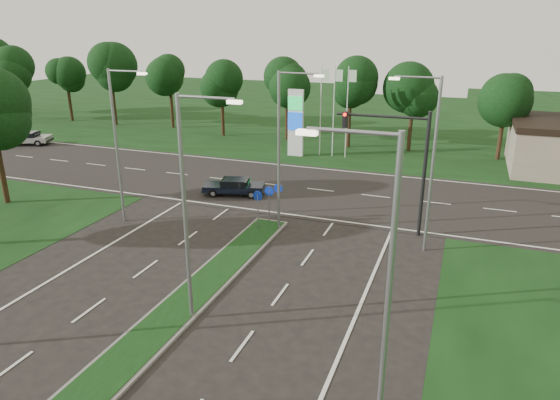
% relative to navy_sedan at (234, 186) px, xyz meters
% --- Properties ---
extents(verge_far, '(160.00, 50.00, 0.02)m').
position_rel_navy_sedan_xyz_m(verge_far, '(4.38, 34.12, -0.62)').
color(verge_far, black).
rests_on(verge_far, ground).
extents(cross_road, '(160.00, 12.00, 0.02)m').
position_rel_navy_sedan_xyz_m(cross_road, '(4.38, 3.12, -0.62)').
color(cross_road, black).
rests_on(cross_road, ground).
extents(median_kerb, '(2.00, 26.00, 0.12)m').
position_rel_navy_sedan_xyz_m(median_kerb, '(4.38, -16.88, -0.56)').
color(median_kerb, slate).
rests_on(median_kerb, ground).
extents(streetlight_median_near, '(2.53, 0.22, 9.00)m').
position_rel_navy_sedan_xyz_m(streetlight_median_near, '(5.38, -14.88, 4.46)').
color(streetlight_median_near, gray).
rests_on(streetlight_median_near, ground).
extents(streetlight_median_far, '(2.53, 0.22, 9.00)m').
position_rel_navy_sedan_xyz_m(streetlight_median_far, '(5.38, -4.88, 4.46)').
color(streetlight_median_far, gray).
rests_on(streetlight_median_far, ground).
extents(streetlight_left_far, '(2.53, 0.22, 9.00)m').
position_rel_navy_sedan_xyz_m(streetlight_left_far, '(-3.92, -6.88, 4.46)').
color(streetlight_left_far, gray).
rests_on(streetlight_left_far, ground).
extents(streetlight_right_far, '(2.53, 0.22, 9.00)m').
position_rel_navy_sedan_xyz_m(streetlight_right_far, '(13.18, -4.88, 4.46)').
color(streetlight_right_far, gray).
rests_on(streetlight_right_far, ground).
extents(streetlight_right_near, '(2.53, 0.22, 9.00)m').
position_rel_navy_sedan_xyz_m(streetlight_right_near, '(13.18, -18.88, 4.46)').
color(streetlight_right_near, gray).
rests_on(streetlight_right_near, ground).
extents(traffic_signal, '(5.10, 0.42, 7.00)m').
position_rel_navy_sedan_xyz_m(traffic_signal, '(11.57, -2.89, 4.04)').
color(traffic_signal, black).
rests_on(traffic_signal, ground).
extents(median_signs, '(1.16, 1.76, 2.38)m').
position_rel_navy_sedan_xyz_m(median_signs, '(4.38, -4.48, 1.10)').
color(median_signs, gray).
rests_on(median_signs, ground).
extents(gas_pylon, '(5.80, 1.26, 8.00)m').
position_rel_navy_sedan_xyz_m(gas_pylon, '(0.59, 12.16, 2.58)').
color(gas_pylon, silver).
rests_on(gas_pylon, ground).
extents(treeline_far, '(6.00, 6.00, 9.90)m').
position_rel_navy_sedan_xyz_m(treeline_far, '(4.48, 19.05, 6.21)').
color(treeline_far, black).
rests_on(treeline_far, ground).
extents(navy_sedan, '(4.47, 2.72, 1.15)m').
position_rel_navy_sedan_xyz_m(navy_sedan, '(0.00, 0.00, 0.00)').
color(navy_sedan, black).
rests_on(navy_sedan, ground).
extents(far_car_a, '(4.88, 3.52, 1.29)m').
position_rel_navy_sedan_xyz_m(far_car_a, '(-26.21, 6.95, 0.08)').
color(far_car_a, '#9B9B9B').
rests_on(far_car_a, ground).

